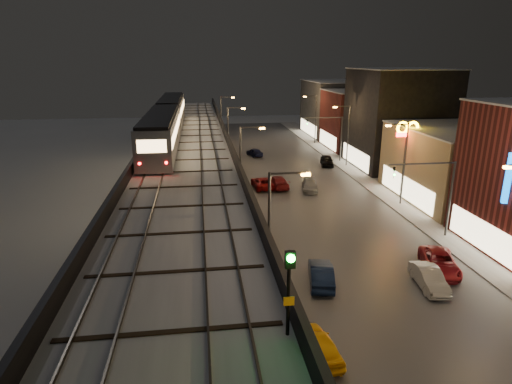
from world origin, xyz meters
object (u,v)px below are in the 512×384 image
subway_train (167,119)px  car_onc_dark (440,263)px  car_near_white (321,274)px  car_mid_silver (262,183)px  car_onc_red (327,161)px  car_taxi (318,345)px  car_onc_white (310,186)px  rail_signal (289,277)px  car_onc_silver (429,279)px  car_far_white (255,152)px  car_mid_dark (277,182)px

subway_train → car_onc_dark: subway_train is taller
subway_train → car_near_white: 29.81m
car_mid_silver → car_onc_red: (11.38, 10.32, 0.10)m
subway_train → car_taxi: size_ratio=9.15×
car_taxi → car_onc_white: car_taxi is taller
car_near_white → car_onc_dark: car_near_white is taller
rail_signal → car_taxi: (3.24, 6.99, -8.12)m
car_onc_dark → car_onc_silver: bearing=-115.1°
car_taxi → car_onc_white: (7.21, 29.74, -0.06)m
rail_signal → car_far_white: size_ratio=0.80×
car_far_white → car_onc_dark: bearing=84.2°
subway_train → car_far_white: size_ratio=9.67×
car_near_white → car_onc_red: (10.69, 34.33, 0.01)m
car_near_white → car_onc_white: car_near_white is taller
car_onc_dark → car_mid_dark: bearing=127.4°
car_mid_dark → car_far_white: car_mid_dark is taller
car_mid_dark → car_onc_red: size_ratio=1.13×
car_mid_dark → car_onc_red: bearing=-137.9°
rail_signal → car_mid_dark: rail_signal is taller
car_onc_red → car_mid_dark: bearing=-120.9°
car_taxi → car_onc_red: bearing=-114.8°
rail_signal → car_far_white: bearing=83.7°
subway_train → car_onc_red: subway_train is taller
rail_signal → car_onc_red: size_ratio=0.69×
car_onc_dark → car_onc_red: 33.70m
subway_train → car_far_white: bearing=51.7°
subway_train → car_onc_white: bearing=-13.5°
car_mid_dark → car_far_white: (-0.46, 18.38, -0.08)m
car_near_white → car_far_white: size_ratio=1.18×
rail_signal → car_taxi: 11.19m
car_onc_dark → car_far_white: bearing=119.8°
car_taxi → car_onc_red: (13.00, 41.89, 0.07)m
car_near_white → car_onc_white: 22.71m
car_taxi → car_onc_silver: same height
car_mid_dark → car_onc_white: car_mid_dark is taller
car_onc_silver → car_onc_red: 36.02m
car_near_white → car_mid_dark: size_ratio=0.90×
car_taxi → car_far_white: size_ratio=1.06×
car_onc_silver → car_onc_red: size_ratio=0.95×
car_mid_silver → car_onc_white: 5.88m
car_near_white → car_mid_dark: 23.93m
car_mid_dark → car_onc_white: (3.70, -1.72, -0.10)m
car_taxi → car_onc_white: size_ratio=0.93×
car_onc_white → car_onc_red: bearing=75.2°
rail_signal → car_onc_silver: rail_signal is taller
rail_signal → car_onc_red: bearing=71.6°
rail_signal → car_far_white: rail_signal is taller
car_onc_red → subway_train: bearing=-148.9°
rail_signal → car_far_white: 57.75m
car_onc_silver → car_onc_white: 23.84m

